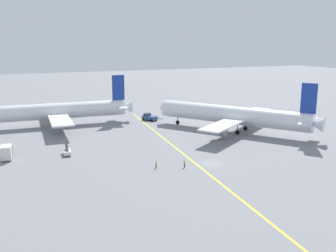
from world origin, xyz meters
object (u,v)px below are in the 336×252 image
(gse_belt_loader_portside, at_px, (67,152))
(ground_crew_ramp_agent_by_cones, at_px, (156,164))
(pushback_tug, at_px, (149,117))
(gse_catering_truck_tall, at_px, (7,152))
(airliner_at_gate_left, at_px, (50,112))
(airliner_being_pushed, at_px, (233,115))
(ground_crew_marshaller_foreground, at_px, (185,163))

(gse_belt_loader_portside, relative_size, ground_crew_ramp_agent_by_cones, 2.89)
(pushback_tug, relative_size, gse_catering_truck_tall, 1.32)
(airliner_at_gate_left, bearing_deg, pushback_tug, -7.51)
(gse_catering_truck_tall, bearing_deg, airliner_at_gate_left, 66.61)
(airliner_being_pushed, xyz_separation_m, pushback_tug, (-17.95, 27.42, -3.99))
(airliner_being_pushed, bearing_deg, ground_crew_ramp_agent_by_cones, -146.51)
(gse_belt_loader_portside, height_order, ground_crew_ramp_agent_by_cones, gse_belt_loader_portside)
(airliner_at_gate_left, distance_m, pushback_tug, 34.84)
(ground_crew_ramp_agent_by_cones, bearing_deg, pushback_tug, 70.21)
(pushback_tug, relative_size, gse_belt_loader_portside, 1.60)
(ground_crew_marshaller_foreground, bearing_deg, airliner_being_pushed, 40.95)
(airliner_being_pushed, height_order, ground_crew_ramp_agent_by_cones, airliner_being_pushed)
(pushback_tug, height_order, gse_catering_truck_tall, gse_catering_truck_tall)
(pushback_tug, xyz_separation_m, ground_crew_marshaller_foreground, (-12.42, -53.77, -0.32))
(airliner_at_gate_left, distance_m, gse_belt_loader_portside, 37.53)
(airliner_at_gate_left, distance_m, ground_crew_marshaller_foreground, 62.42)
(gse_catering_truck_tall, height_order, ground_crew_marshaller_foreground, gse_catering_truck_tall)
(airliner_at_gate_left, height_order, gse_catering_truck_tall, airliner_at_gate_left)
(airliner_being_pushed, height_order, gse_belt_loader_portside, airliner_being_pushed)
(gse_belt_loader_portside, bearing_deg, ground_crew_ramp_agent_by_cones, -48.31)
(airliner_being_pushed, xyz_separation_m, gse_belt_loader_portside, (-53.26, -5.34, -4.37))
(gse_belt_loader_portside, bearing_deg, gse_catering_truck_tall, 170.24)
(pushback_tug, bearing_deg, airliner_being_pushed, -56.79)
(gse_belt_loader_portside, xyz_separation_m, ground_crew_marshaller_foreground, (22.90, -21.01, 0.06))
(pushback_tug, bearing_deg, ground_crew_marshaller_foreground, -103.00)
(airliner_at_gate_left, distance_m, airliner_being_pushed, 61.27)
(airliner_being_pushed, distance_m, ground_crew_ramp_agent_by_cones, 43.98)
(pushback_tug, distance_m, gse_catering_truck_tall, 57.99)
(airliner_being_pushed, xyz_separation_m, ground_crew_ramp_agent_by_cones, (-36.51, -24.15, -4.29))
(gse_belt_loader_portside, relative_size, ground_crew_marshaller_foreground, 2.97)
(airliner_at_gate_left, xyz_separation_m, ground_crew_ramp_agent_by_cones, (15.78, -56.10, -4.08))
(airliner_being_pushed, distance_m, ground_crew_marshaller_foreground, 40.43)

